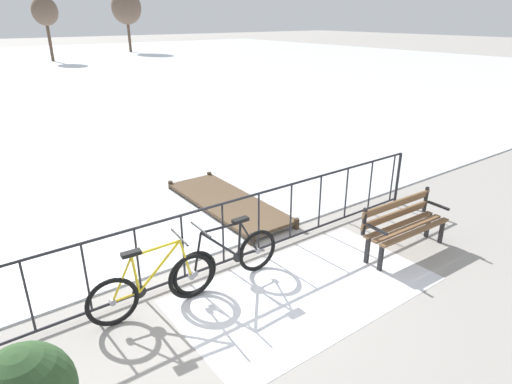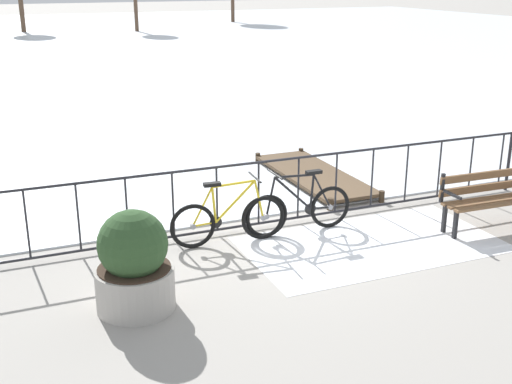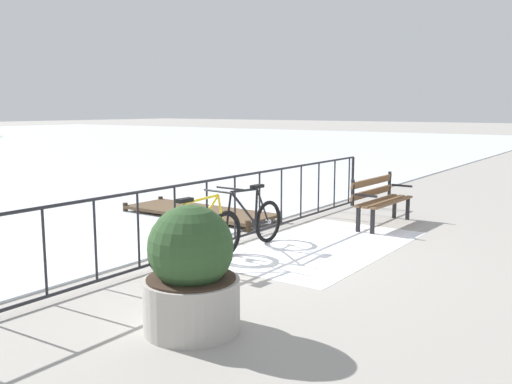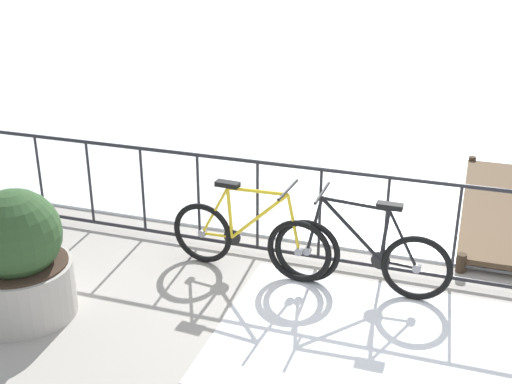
% 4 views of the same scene
% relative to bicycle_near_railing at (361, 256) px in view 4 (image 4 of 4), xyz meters
% --- Properties ---
extents(ground_plane, '(160.00, 160.00, 0.00)m').
position_rel_bicycle_near_railing_xyz_m(ground_plane, '(-0.17, 0.37, -0.37)').
color(ground_plane, '#9E9991').
extents(snow_patch, '(3.67, 2.02, 0.01)m').
position_rel_bicycle_near_railing_xyz_m(snow_patch, '(0.77, -0.83, -0.36)').
color(snow_patch, white).
rests_on(snow_patch, ground).
extents(railing_fence, '(9.06, 0.06, 1.07)m').
position_rel_bicycle_near_railing_xyz_m(railing_fence, '(-0.17, 0.37, 0.19)').
color(railing_fence, '#232328').
rests_on(railing_fence, ground).
extents(bicycle_near_railing, '(1.71, 0.52, 0.97)m').
position_rel_bicycle_near_railing_xyz_m(bicycle_near_railing, '(0.00, 0.00, 0.00)').
color(bicycle_near_railing, black).
rests_on(bicycle_near_railing, ground).
extents(bicycle_second, '(1.71, 0.52, 0.97)m').
position_rel_bicycle_near_railing_xyz_m(bicycle_second, '(-1.13, 0.00, 0.00)').
color(bicycle_second, black).
rests_on(bicycle_second, ground).
extents(planter_with_shrub, '(0.91, 0.91, 1.21)m').
position_rel_bicycle_near_railing_xyz_m(planter_with_shrub, '(-2.79, -1.38, 0.19)').
color(planter_with_shrub, '#ADA8A0').
rests_on(planter_with_shrub, ground).
extents(wooden_dock, '(1.10, 3.17, 0.20)m').
position_rel_bicycle_near_railing_xyz_m(wooden_dock, '(1.41, 2.21, -0.25)').
color(wooden_dock, brown).
rests_on(wooden_dock, ground).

